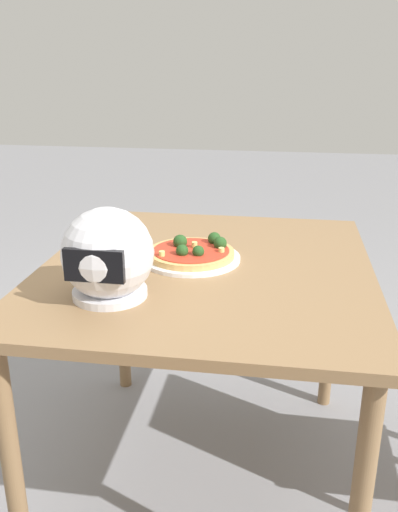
% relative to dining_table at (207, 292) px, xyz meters
% --- Properties ---
extents(ground_plane, '(14.00, 14.00, 0.00)m').
position_rel_dining_table_xyz_m(ground_plane, '(0.00, 0.00, -0.69)').
color(ground_plane, gray).
extents(dining_table, '(0.98, 1.09, 0.78)m').
position_rel_dining_table_xyz_m(dining_table, '(0.00, 0.00, 0.00)').
color(dining_table, olive).
rests_on(dining_table, ground).
extents(pizza_plate, '(0.30, 0.30, 0.01)m').
position_rel_dining_table_xyz_m(pizza_plate, '(0.05, -0.03, 0.09)').
color(pizza_plate, white).
rests_on(pizza_plate, dining_table).
extents(pizza, '(0.27, 0.27, 0.06)m').
position_rel_dining_table_xyz_m(pizza, '(0.05, -0.04, 0.11)').
color(pizza, tan).
rests_on(pizza, pizza_plate).
extents(motorcycle_helmet, '(0.24, 0.24, 0.24)m').
position_rel_dining_table_xyz_m(motorcycle_helmet, '(0.22, 0.27, 0.20)').
color(motorcycle_helmet, silver).
rests_on(motorcycle_helmet, dining_table).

